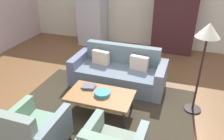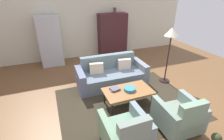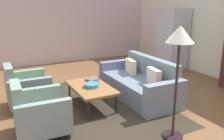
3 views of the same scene
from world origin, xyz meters
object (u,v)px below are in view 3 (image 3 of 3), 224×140
Objects in this scene: book_stack at (92,80)px; armchair_left at (25,90)px; couch at (140,84)px; coffee_table at (91,88)px; refrigerator at (172,39)px; armchair_right at (37,114)px; floor_lamp at (179,45)px; fruit_bowl at (92,85)px.

armchair_left is at bearing -103.24° from book_stack.
book_stack is at bearing 75.07° from couch.
coffee_table is 1.31m from armchair_left.
armchair_left reaches higher than coffee_table.
coffee_table is 3.83m from refrigerator.
refrigerator is (-2.19, 4.61, 0.58)m from armchair_right.
fruit_bowl is at bearing -157.36° from floor_lamp.
fruit_bowl is at bearing -64.53° from refrigerator.
couch is 2.43m from armchair_left.
refrigerator is (-1.64, 3.44, 0.46)m from fruit_bowl.
armchair_left is (-0.60, -1.17, -0.05)m from coffee_table.
refrigerator reaches higher than armchair_left.
floor_lamp is at bearing -40.45° from refrigerator.
coffee_table is 1.36× the size of armchair_right.
book_stack is at bearing 76.94° from armchair_left.
floor_lamp is at bearing 39.37° from armchair_left.
floor_lamp is at bearing 22.64° from fruit_bowl.
refrigerator is at bearing 102.38° from armchair_left.
fruit_bowl is 1.13× the size of book_stack.
armchair_left is 3.02× the size of fruit_bowl.
floor_lamp is at bearing 22.10° from coffee_table.
coffee_table is at bearing 90.72° from couch.
couch is 2.84m from refrigerator.
floor_lamp reaches higher than armchair_right.
couch is at bearing 106.65° from armchair_right.
book_stack is 2.25m from floor_lamp.
armchair_left is 3.42× the size of book_stack.
coffee_table is 4.66× the size of book_stack.
armchair_left and armchair_right have the same top height.
armchair_right is at bearing -64.55° from refrigerator.
book_stack is at bearing 153.08° from coffee_table.
refrigerator is at bearing -53.94° from couch.
couch is at bearing 74.29° from book_stack.
floor_lamp is at bearing 163.51° from couch.
armchair_left reaches higher than fruit_bowl.
armchair_right is (0.60, -1.17, -0.05)m from coffee_table.
book_stack is (-0.29, -1.04, 0.16)m from couch.
couch is 1.76× the size of coffee_table.
fruit_bowl is at bearing 92.86° from couch.
armchair_right is at bearing -55.95° from book_stack.
book_stack is (0.31, 1.31, 0.11)m from armchair_left.
refrigerator reaches higher than armchair_right.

